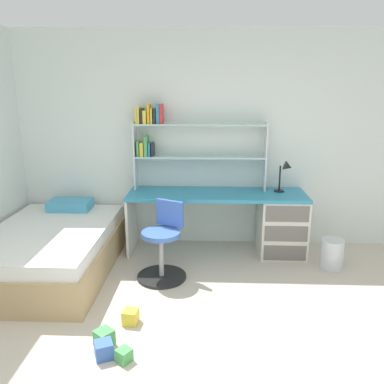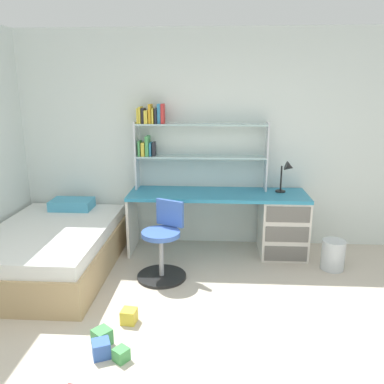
{
  "view_description": "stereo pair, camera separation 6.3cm",
  "coord_description": "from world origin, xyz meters",
  "px_view_note": "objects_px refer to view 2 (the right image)",
  "views": [
    {
      "loc": [
        -0.04,
        -2.0,
        1.94
      ],
      "look_at": [
        -0.2,
        1.78,
        0.93
      ],
      "focal_mm": 36.25,
      "sensor_mm": 36.0,
      "label": 1
    },
    {
      "loc": [
        0.02,
        -1.99,
        1.94
      ],
      "look_at": [
        -0.2,
        1.78,
        0.93
      ],
      "focal_mm": 36.25,
      "sensor_mm": 36.0,
      "label": 2
    }
  ],
  "objects_px": {
    "desk": "(265,220)",
    "toy_block_green_1": "(102,337)",
    "bookshelf_hutch": "(181,139)",
    "toy_block_green_5": "(121,355)",
    "toy_block_blue_2": "(101,349)",
    "desk_lamp": "(287,172)",
    "waste_bin": "(333,255)",
    "bed_platform": "(52,249)",
    "toy_block_yellow_4": "(129,316)",
    "swivel_chair": "(163,248)"
  },
  "relations": [
    {
      "from": "desk",
      "to": "toy_block_green_1",
      "type": "height_order",
      "value": "desk"
    },
    {
      "from": "bookshelf_hutch",
      "to": "toy_block_green_5",
      "type": "xyz_separation_m",
      "value": [
        -0.26,
        -2.23,
        -1.32
      ]
    },
    {
      "from": "toy_block_green_1",
      "to": "toy_block_blue_2",
      "type": "distance_m",
      "value": 0.15
    },
    {
      "from": "desk_lamp",
      "to": "waste_bin",
      "type": "relative_size",
      "value": 1.15
    },
    {
      "from": "bed_platform",
      "to": "waste_bin",
      "type": "bearing_deg",
      "value": 3.98
    },
    {
      "from": "toy_block_green_1",
      "to": "toy_block_blue_2",
      "type": "relative_size",
      "value": 1.0
    },
    {
      "from": "desk_lamp",
      "to": "toy_block_green_1",
      "type": "relative_size",
      "value": 3.01
    },
    {
      "from": "waste_bin",
      "to": "toy_block_green_5",
      "type": "distance_m",
      "value": 2.58
    },
    {
      "from": "toy_block_blue_2",
      "to": "toy_block_green_5",
      "type": "distance_m",
      "value": 0.16
    },
    {
      "from": "toy_block_blue_2",
      "to": "toy_block_green_5",
      "type": "height_order",
      "value": "toy_block_blue_2"
    },
    {
      "from": "bookshelf_hutch",
      "to": "toy_block_green_1",
      "type": "height_order",
      "value": "bookshelf_hutch"
    },
    {
      "from": "desk_lamp",
      "to": "toy_block_yellow_4",
      "type": "height_order",
      "value": "desk_lamp"
    },
    {
      "from": "desk_lamp",
      "to": "toy_block_green_5",
      "type": "xyz_separation_m",
      "value": [
        -1.52,
        -2.1,
        -0.95
      ]
    },
    {
      "from": "swivel_chair",
      "to": "toy_block_yellow_4",
      "type": "distance_m",
      "value": 0.92
    },
    {
      "from": "waste_bin",
      "to": "bookshelf_hutch",
      "type": "bearing_deg",
      "value": 160.99
    },
    {
      "from": "swivel_chair",
      "to": "waste_bin",
      "type": "bearing_deg",
      "value": 8.99
    },
    {
      "from": "desk",
      "to": "desk_lamp",
      "type": "height_order",
      "value": "desk_lamp"
    },
    {
      "from": "desk",
      "to": "bed_platform",
      "type": "height_order",
      "value": "desk"
    },
    {
      "from": "desk",
      "to": "swivel_chair",
      "type": "xyz_separation_m",
      "value": [
        -1.14,
        -0.7,
        -0.1
      ]
    },
    {
      "from": "bed_platform",
      "to": "toy_block_green_5",
      "type": "height_order",
      "value": "bed_platform"
    },
    {
      "from": "desk_lamp",
      "to": "toy_block_yellow_4",
      "type": "distance_m",
      "value": 2.44
    },
    {
      "from": "desk",
      "to": "toy_block_green_5",
      "type": "bearing_deg",
      "value": -122.1
    },
    {
      "from": "desk",
      "to": "waste_bin",
      "type": "distance_m",
      "value": 0.86
    },
    {
      "from": "toy_block_blue_2",
      "to": "swivel_chair",
      "type": "bearing_deg",
      "value": 77.2
    },
    {
      "from": "bed_platform",
      "to": "waste_bin",
      "type": "height_order",
      "value": "bed_platform"
    },
    {
      "from": "bookshelf_hutch",
      "to": "bed_platform",
      "type": "relative_size",
      "value": 0.85
    },
    {
      "from": "toy_block_green_5",
      "to": "toy_block_green_1",
      "type": "bearing_deg",
      "value": 137.03
    },
    {
      "from": "toy_block_green_1",
      "to": "swivel_chair",
      "type": "bearing_deg",
      "value": 74.09
    },
    {
      "from": "desk_lamp",
      "to": "bookshelf_hutch",
      "type": "bearing_deg",
      "value": 174.08
    },
    {
      "from": "toy_block_yellow_4",
      "to": "toy_block_green_5",
      "type": "height_order",
      "value": "toy_block_yellow_4"
    },
    {
      "from": "toy_block_green_1",
      "to": "waste_bin",
      "type": "bearing_deg",
      "value": 33.62
    },
    {
      "from": "toy_block_blue_2",
      "to": "toy_block_yellow_4",
      "type": "distance_m",
      "value": 0.46
    },
    {
      "from": "desk",
      "to": "toy_block_yellow_4",
      "type": "height_order",
      "value": "desk"
    },
    {
      "from": "toy_block_blue_2",
      "to": "toy_block_green_1",
      "type": "bearing_deg",
      "value": 103.54
    },
    {
      "from": "bed_platform",
      "to": "toy_block_blue_2",
      "type": "bearing_deg",
      "value": -55.88
    },
    {
      "from": "desk",
      "to": "bed_platform",
      "type": "relative_size",
      "value": 1.12
    },
    {
      "from": "swivel_chair",
      "to": "toy_block_green_1",
      "type": "height_order",
      "value": "swivel_chair"
    },
    {
      "from": "waste_bin",
      "to": "toy_block_blue_2",
      "type": "bearing_deg",
      "value": -143.41
    },
    {
      "from": "desk_lamp",
      "to": "swivel_chair",
      "type": "relative_size",
      "value": 0.47
    },
    {
      "from": "desk_lamp",
      "to": "toy_block_blue_2",
      "type": "bearing_deg",
      "value": -129.17
    },
    {
      "from": "desk",
      "to": "bed_platform",
      "type": "distance_m",
      "value": 2.46
    },
    {
      "from": "bookshelf_hutch",
      "to": "desk_lamp",
      "type": "relative_size",
      "value": 4.16
    },
    {
      "from": "swivel_chair",
      "to": "waste_bin",
      "type": "relative_size",
      "value": 2.43
    },
    {
      "from": "bookshelf_hutch",
      "to": "toy_block_green_5",
      "type": "distance_m",
      "value": 2.6
    },
    {
      "from": "desk",
      "to": "toy_block_yellow_4",
      "type": "bearing_deg",
      "value": -130.37
    },
    {
      "from": "toy_block_blue_2",
      "to": "toy_block_yellow_4",
      "type": "height_order",
      "value": "toy_block_blue_2"
    },
    {
      "from": "bed_platform",
      "to": "toy_block_green_5",
      "type": "relative_size",
      "value": 19.0
    },
    {
      "from": "desk",
      "to": "toy_block_yellow_4",
      "type": "xyz_separation_m",
      "value": [
        -1.32,
        -1.56,
        -0.36
      ]
    },
    {
      "from": "toy_block_blue_2",
      "to": "toy_block_green_5",
      "type": "relative_size",
      "value": 1.29
    },
    {
      "from": "desk",
      "to": "waste_bin",
      "type": "relative_size",
      "value": 6.32
    }
  ]
}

